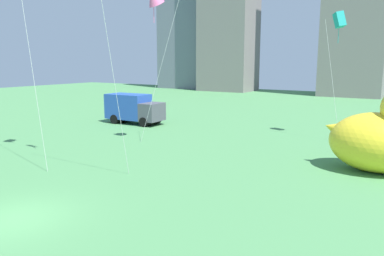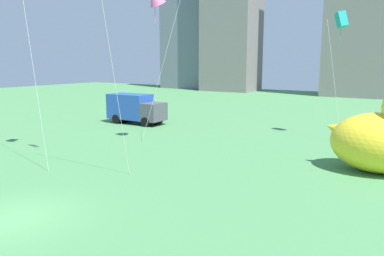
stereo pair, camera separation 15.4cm
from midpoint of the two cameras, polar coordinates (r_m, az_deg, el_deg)
ground_plane at (r=16.37m, az=-25.71°, el=-12.36°), size 140.00×140.00×0.00m
giant_inflatable_duck at (r=22.58m, az=26.76°, el=-1.03°), size 5.78×3.71×4.79m
box_truck at (r=36.82m, az=-9.02°, el=2.89°), size 5.81×2.52×2.85m
city_skyline at (r=81.93m, az=7.42°, el=18.25°), size 51.12×19.86×40.36m
kite_teal at (r=30.89m, az=21.39°, el=15.02°), size 1.60×1.33×9.69m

